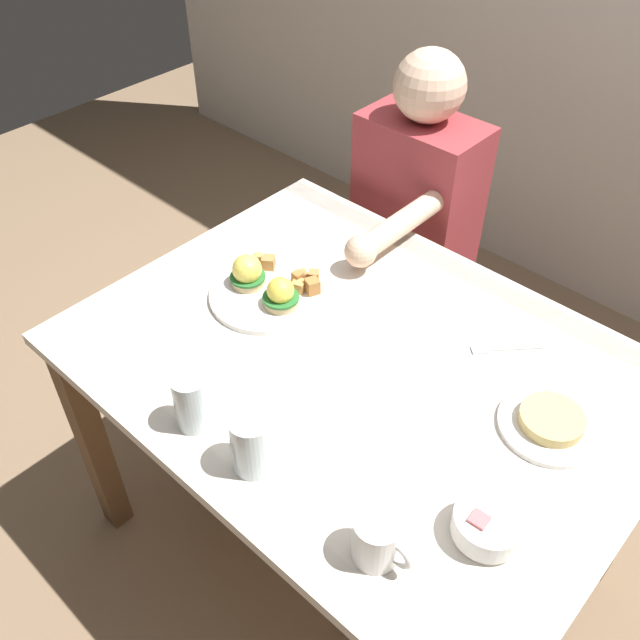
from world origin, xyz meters
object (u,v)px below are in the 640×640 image
fruit_bowl (487,525)px  diner_person (410,220)px  dining_table (359,392)px  water_glass_far (252,445)px  eggs_benedict_plate (267,288)px  fork (502,349)px  coffee_mug (378,538)px  side_plate (551,423)px  water_glass_near (192,403)px

fruit_bowl → diner_person: 1.07m
fruit_bowl → diner_person: (-0.73, 0.77, -0.12)m
dining_table → water_glass_far: (0.03, -0.34, 0.16)m
eggs_benedict_plate → diner_person: (-0.02, 0.59, -0.12)m
eggs_benedict_plate → water_glass_far: water_glass_far is taller
fork → eggs_benedict_plate: bearing=-156.2°
coffee_mug → water_glass_far: (-0.28, -0.01, 0.00)m
fork → fruit_bowl: bearing=-61.9°
water_glass_far → fork: bearing=72.9°
eggs_benedict_plate → diner_person: 0.60m
dining_table → coffee_mug: size_ratio=10.80×
side_plate → fork: bearing=145.9°
water_glass_near → diner_person: 0.98m
fruit_bowl → water_glass_far: (-0.39, -0.16, 0.03)m
coffee_mug → side_plate: bearing=79.9°
water_glass_near → diner_person: size_ratio=0.11×
side_plate → water_glass_far: bearing=-128.7°
water_glass_near → coffee_mug: bearing=3.0°
dining_table → water_glass_far: bearing=-84.8°
dining_table → water_glass_far: 0.38m
coffee_mug → water_glass_near: (-0.43, -0.02, 0.01)m
fruit_bowl → water_glass_far: 0.42m
eggs_benedict_plate → water_glass_near: water_glass_near is taller
fork → water_glass_near: water_glass_near is taller
coffee_mug → dining_table: bearing=133.5°
fruit_bowl → water_glass_far: size_ratio=0.95×
fork → water_glass_near: size_ratio=1.01×
dining_table → water_glass_near: (-0.12, -0.35, 0.16)m
fork → diner_person: 0.64m
side_plate → diner_person: diner_person is taller
coffee_mug → water_glass_near: bearing=-177.0°
water_glass_near → water_glass_far: (0.15, 0.01, -0.00)m
water_glass_far → side_plate: water_glass_far is taller
diner_person → side_plate: bearing=-35.2°
water_glass_near → water_glass_far: bearing=3.8°
coffee_mug → water_glass_far: size_ratio=0.88×
water_glass_far → side_plate: 0.57m
water_glass_near → side_plate: size_ratio=0.62×
dining_table → water_glass_near: size_ratio=9.61×
fruit_bowl → dining_table: bearing=157.6°
water_glass_far → eggs_benedict_plate: bearing=133.2°
dining_table → eggs_benedict_plate: (-0.29, 0.01, 0.13)m
dining_table → side_plate: 0.42m
side_plate → diner_person: (-0.70, 0.49, -0.10)m
fruit_bowl → side_plate: 0.28m
coffee_mug → fruit_bowl: bearing=53.9°
eggs_benedict_plate → water_glass_near: bearing=-64.5°
dining_table → water_glass_far: size_ratio=9.48×
eggs_benedict_plate → dining_table: bearing=-1.8°
eggs_benedict_plate → fork: bearing=23.8°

